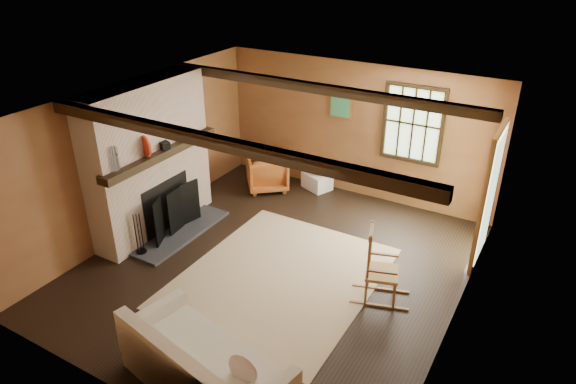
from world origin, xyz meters
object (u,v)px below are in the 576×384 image
Objects in this scene: laundry_basket at (317,181)px; armchair at (267,172)px; rocking_chair at (379,270)px; sofa at (202,372)px; fireplace at (151,165)px.

armchair reaches higher than laundry_basket.
sofa is (-1.01, -2.37, -0.17)m from rocking_chair.
fireplace reaches higher than sofa.
rocking_chair is at bearing -49.00° from laundry_basket.
rocking_chair reaches higher than armchair.
armchair is (0.79, 2.09, -0.77)m from fireplace.
rocking_chair is at bearing 0.97° from fireplace.
fireplace is at bearing 29.92° from armchair.
laundry_basket is (1.60, 2.55, -0.95)m from fireplace.
fireplace is at bearing 151.53° from sofa.
rocking_chair is 2.10× the size of laundry_basket.
rocking_chair is 3.31m from laundry_basket.
rocking_chair is 2.58m from sofa.
armchair is at bearing 69.35° from fireplace.
armchair is (-0.81, -0.46, 0.18)m from laundry_basket.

